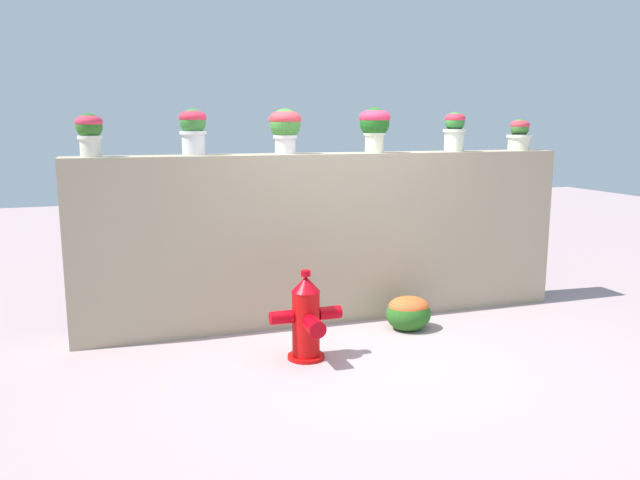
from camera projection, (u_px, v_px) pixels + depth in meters
name	position (u px, v px, depth m)	size (l,w,h in m)	color
ground_plane	(378.00, 359.00, 5.43)	(24.00, 24.00, 0.00)	#A78F90
stone_wall	(330.00, 237.00, 6.43)	(5.05, 0.41, 1.70)	tan
potted_plant_0	(89.00, 130.00, 5.50)	(0.24, 0.24, 0.38)	beige
potted_plant_1	(193.00, 127.00, 5.84)	(0.25, 0.25, 0.43)	silver
potted_plant_2	(285.00, 126.00, 6.09)	(0.32, 0.32, 0.43)	silver
potted_plant_3	(375.00, 124.00, 6.34)	(0.32, 0.32, 0.45)	beige
potted_plant_4	(455.00, 129.00, 6.65)	(0.24, 0.24, 0.41)	silver
potted_plant_5	(519.00, 134.00, 6.99)	(0.28, 0.28, 0.34)	silver
fire_hydrant	(307.00, 320.00, 5.37)	(0.63, 0.49, 0.78)	red
flower_bush_left	(409.00, 311.00, 6.19)	(0.45, 0.40, 0.34)	#28621F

